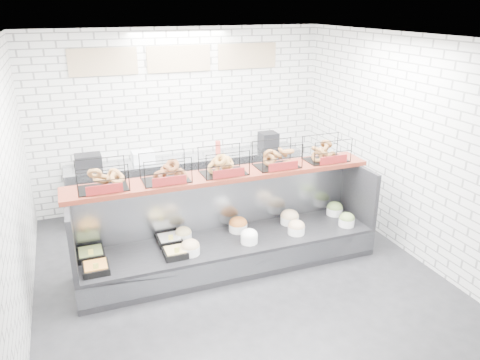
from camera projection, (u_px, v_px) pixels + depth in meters
name	position (u px, v px, depth m)	size (l,w,h in m)	color
ground	(238.00, 276.00, 6.13)	(5.50, 5.50, 0.00)	black
room_shell	(221.00, 112.00, 5.92)	(5.02, 5.51, 3.01)	silver
display_case	(229.00, 242.00, 6.32)	(4.00, 0.90, 1.20)	black
bagel_shelf	(224.00, 165.00, 6.09)	(4.10, 0.50, 0.40)	#4F1910
prep_counter	(188.00, 181.00, 8.08)	(4.00, 0.60, 1.20)	#93969B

